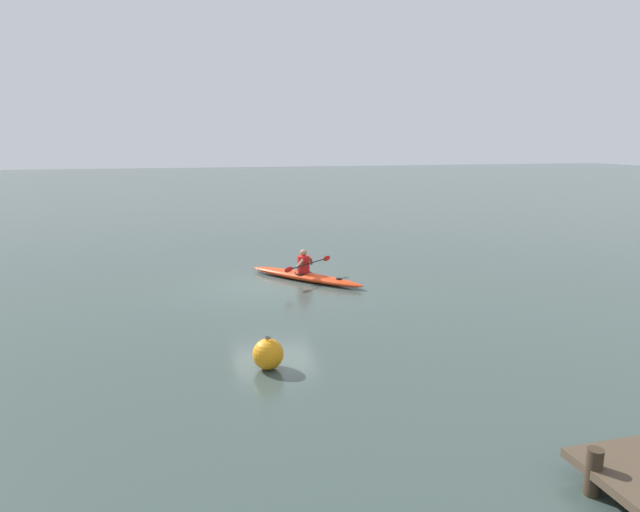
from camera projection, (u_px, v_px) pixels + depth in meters
name	position (u px, v px, depth m)	size (l,w,h in m)	color
ground_plane	(273.00, 285.00, 17.06)	(160.00, 160.00, 0.00)	#384742
kayak	(305.00, 276.00, 17.68)	(3.24, 3.72, 0.25)	red
kayaker	(304.00, 263.00, 17.61)	(1.87, 1.57, 0.75)	red
mooring_buoy_red_near	(268.00, 354.00, 10.76)	(0.61, 0.61, 0.65)	orange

